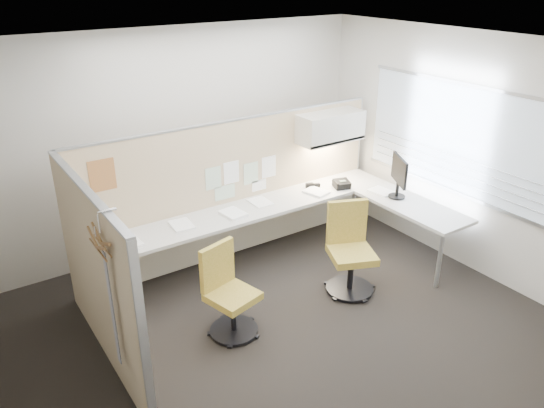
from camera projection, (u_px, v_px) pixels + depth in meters
floor at (268, 328)px, 5.49m from camera, size 5.50×4.50×0.01m
ceiling at (268, 49)px, 4.33m from camera, size 5.50×4.50×0.01m
wall_back at (169, 143)px, 6.61m from camera, size 5.50×0.02×2.80m
wall_front at (473, 333)px, 3.21m from camera, size 5.50×0.02×2.80m
wall_right at (460, 152)px, 6.31m from camera, size 0.02×4.50×2.80m
window_pane at (461, 140)px, 6.24m from camera, size 0.01×2.80×1.30m
partition_back at (234, 189)px, 6.62m from camera, size 4.10×0.06×1.75m
partition_left at (98, 278)px, 4.74m from camera, size 0.06×2.20×1.75m
desk at (281, 215)px, 6.57m from camera, size 4.00×2.07×0.73m
overhead_bin at (331, 127)px, 6.88m from camera, size 0.90×0.36×0.38m
task_light_strip at (330, 142)px, 6.97m from camera, size 0.60×0.06×0.02m
pinned_papers at (241, 177)px, 6.57m from camera, size 1.01×0.00×0.47m
poster at (102, 175)px, 5.55m from camera, size 0.28×0.00×0.35m
chair_left at (228, 294)px, 5.29m from camera, size 0.53×0.55×0.94m
chair_right at (350, 251)px, 5.98m from camera, size 0.63×0.64×1.03m
monitor at (399, 175)px, 6.62m from camera, size 0.27×0.46×0.53m
phone at (341, 184)px, 7.01m from camera, size 0.26×0.24×0.12m
stapler at (315, 185)px, 7.05m from camera, size 0.14×0.09×0.05m
tape_dispenser at (310, 185)px, 7.03m from camera, size 0.12×0.10×0.06m
coat_hook at (102, 256)px, 4.02m from camera, size 0.18×0.45×1.35m
paper_stack_0 at (129, 243)px, 5.61m from camera, size 0.24×0.31×0.04m
paper_stack_1 at (182, 225)px, 6.00m from camera, size 0.26×0.32×0.02m
paper_stack_2 at (233, 214)px, 6.26m from camera, size 0.26×0.32×0.04m
paper_stack_3 at (260, 202)px, 6.60m from camera, size 0.24×0.31×0.01m
paper_stack_4 at (316, 192)px, 6.87m from camera, size 0.30×0.35×0.03m
paper_stack_5 at (381, 191)px, 6.91m from camera, size 0.26×0.32×0.02m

